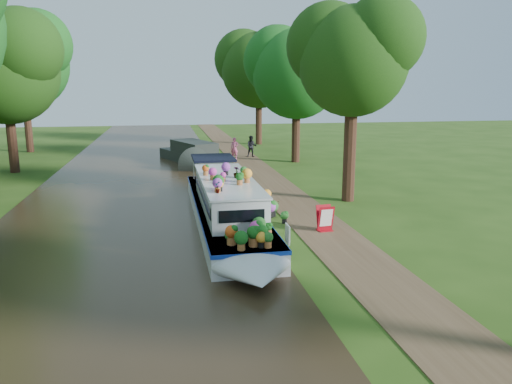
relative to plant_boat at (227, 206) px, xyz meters
The scene contains 14 objects.
ground 2.46m from the plant_boat, 13.05° to the left, with size 100.00×100.00×0.00m, color #264611.
canal_water 3.88m from the plant_boat, behind, with size 10.00×100.00×0.02m, color black.
towpath 3.59m from the plant_boat, ahead, with size 2.20×100.00×0.03m, color #4F3A24.
plant_boat is the anchor object (origin of this frame).
tree_near_overhang 9.07m from the plant_boat, 30.71° to the left, with size 5.52×5.28×8.99m.
tree_near_mid 17.89m from the plant_boat, 66.66° to the left, with size 6.90×6.60×9.40m.
tree_near_far 28.02m from the plant_boat, 76.82° to the left, with size 7.59×7.26×10.30m.
tree_far_c 19.30m from the plant_boat, 127.65° to the left, with size 7.13×6.82×9.59m.
tree_far_d 28.49m from the plant_boat, 117.42° to the left, with size 8.05×7.70×10.85m.
second_boat 16.20m from the plant_boat, 90.84° to the left, with size 4.62×8.24×1.49m.
sandwich_board 3.62m from the plant_boat, 17.08° to the right, with size 0.60×0.52×0.93m.
pedestrian_pink 17.72m from the plant_boat, 81.07° to the left, with size 0.56×0.37×1.54m, color #D457A1.
pedestrian_dark 18.82m from the plant_boat, 77.27° to the left, with size 0.76×0.59×1.56m, color black.
verge_plant 3.25m from the plant_boat, 43.96° to the left, with size 0.42×0.37×0.47m, color #1C5D1D.
Camera 1 is at (-4.47, -18.31, 5.21)m, focal length 35.00 mm.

